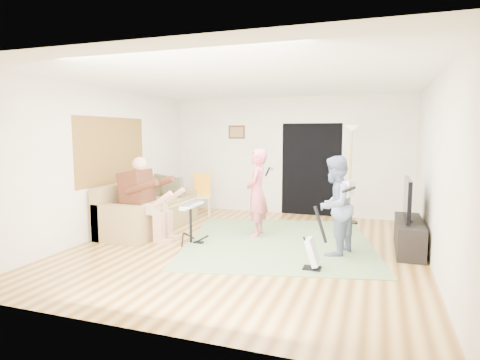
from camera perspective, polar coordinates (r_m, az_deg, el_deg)
name	(u,v)px	position (r m, az deg, el deg)	size (l,w,h in m)	color
floor	(247,248)	(6.71, 1.07, -9.58)	(6.00, 6.00, 0.00)	brown
walls	(248,166)	(6.46, 1.09, 1.99)	(5.50, 6.00, 2.70)	silver
ceiling	(248,81)	(6.49, 1.12, 13.95)	(6.00, 6.00, 0.00)	white
window_blinds	(112,151)	(7.91, -17.74, 3.99)	(2.05, 2.05, 0.00)	olive
doorway	(311,170)	(9.27, 10.08, 1.46)	(2.10, 2.10, 0.00)	black
picture_frame	(237,132)	(9.67, -0.47, 6.83)	(0.42, 0.03, 0.32)	#3F2314
area_rug	(278,241)	(7.07, 5.49, -8.70)	(3.10, 3.40, 0.02)	#607C4C
sofa	(146,213)	(8.12, -13.29, -4.62)	(0.95, 2.31, 0.93)	#987D4C
drummer	(147,207)	(7.30, -13.11, -3.81)	(0.95, 0.53, 1.46)	#4F2616
drum_kit	(191,225)	(6.94, -7.01, -6.42)	(0.39, 0.69, 0.71)	black
singer	(257,193)	(7.30, 2.42, -1.83)	(0.58, 0.38, 1.60)	#D45C68
microphone	(268,172)	(7.20, 3.96, 1.20)	(0.06, 0.06, 0.24)	black
guitarist	(334,206)	(6.35, 13.29, -3.58)	(0.75, 0.58, 1.54)	slate
guitar_held	(348,189)	(6.29, 15.17, -1.18)	(0.12, 0.60, 0.26)	white
guitar_spare	(313,252)	(5.69, 10.36, -10.02)	(0.32, 0.29, 0.90)	black
torchiere_lamp	(351,157)	(8.58, 15.50, 3.24)	(0.36, 0.36, 2.04)	black
dining_chair	(202,201)	(9.22, -5.37, -2.93)	(0.52, 0.55, 0.96)	beige
tv_cabinet	(409,236)	(7.01, 22.90, -7.29)	(0.40, 1.40, 0.50)	black
television	(407,198)	(6.89, 22.71, -2.43)	(0.06, 1.01, 0.64)	black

